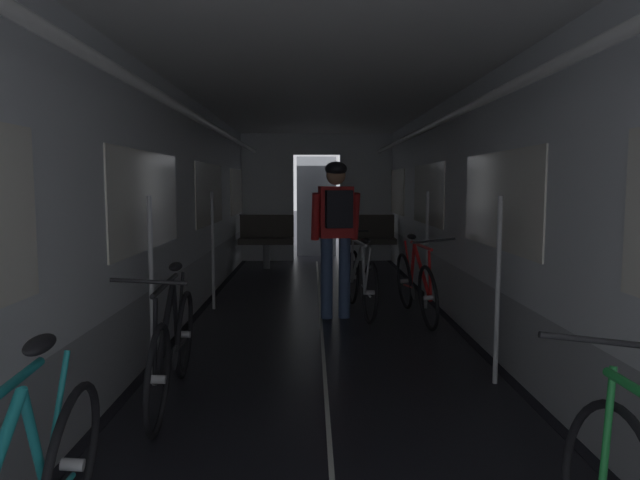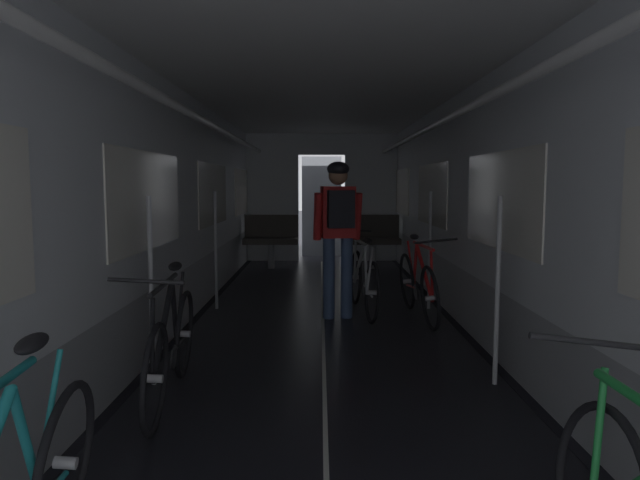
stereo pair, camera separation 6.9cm
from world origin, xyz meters
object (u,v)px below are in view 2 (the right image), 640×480
object	(u,v)px
bench_seat_far_right	(370,236)
bicycle_black	(168,346)
bench_seat_far_left	(268,236)
bicycle_silver_in_aisle	(361,280)
bicycle_red	(415,284)
person_cyclist_aisle	(336,222)

from	to	relation	value
bench_seat_far_right	bicycle_black	distance (m)	6.59
bicycle_black	bench_seat_far_right	bearing A→B (deg)	72.83
bench_seat_far_left	bicycle_silver_in_aisle	bearing A→B (deg)	-69.27
bench_seat_far_left	bicycle_red	world-z (taller)	bench_seat_far_left
bench_seat_far_left	bicycle_red	size ratio (longest dim) A/B	0.58
bench_seat_far_left	bench_seat_far_right	xyz separation A→B (m)	(1.80, 0.00, 0.00)
bicycle_red	person_cyclist_aisle	distance (m)	1.12
bench_seat_far_left	bicycle_black	bearing A→B (deg)	-91.33
bench_seat_far_left	bicycle_black	size ratio (longest dim) A/B	0.58
bench_seat_far_right	bicycle_silver_in_aisle	xyz separation A→B (m)	(-0.43, -3.61, -0.18)
bench_seat_far_left	bicycle_black	world-z (taller)	bench_seat_far_left
bicycle_black	bicycle_red	xyz separation A→B (m)	(2.10, 2.40, -0.00)
person_cyclist_aisle	bicycle_silver_in_aisle	size ratio (longest dim) A/B	1.03
bench_seat_far_right	person_cyclist_aisle	bearing A→B (deg)	-100.65
bicycle_black	person_cyclist_aisle	xyz separation A→B (m)	(1.22, 2.42, 0.69)
bench_seat_far_right	bicycle_black	world-z (taller)	bench_seat_far_right
bench_seat_far_right	bicycle_red	xyz separation A→B (m)	(0.15, -3.89, -0.19)
bench_seat_far_right	person_cyclist_aisle	distance (m)	3.98
bicycle_red	bicycle_silver_in_aisle	bearing A→B (deg)	154.43
bench_seat_far_right	bicycle_silver_in_aisle	world-z (taller)	bench_seat_far_right
bench_seat_far_left	bench_seat_far_right	bearing A→B (deg)	0.00
bicycle_black	person_cyclist_aisle	distance (m)	2.80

